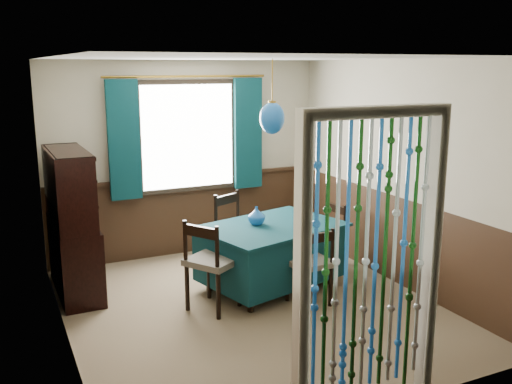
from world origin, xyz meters
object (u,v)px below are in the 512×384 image
chair_left (211,262)px  vase_table (256,216)px  dining_table (271,251)px  chair_right (327,234)px  pendant_lamp (272,118)px  chair_far (237,230)px  sideboard (73,243)px  bowl_shelf (79,198)px  vase_sideboard (73,208)px  chair_near (311,264)px

chair_left → vase_table: (0.68, 0.37, 0.31)m
dining_table → chair_right: size_ratio=2.12×
chair_left → pendant_lamp: bearing=76.2°
chair_far → chair_right: size_ratio=1.17×
chair_far → chair_left: size_ratio=1.00×
chair_right → vase_table: size_ratio=4.38×
chair_right → sideboard: bearing=72.6°
bowl_shelf → vase_sideboard: size_ratio=1.25×
chair_far → sideboard: 1.88m
pendant_lamp → vase_table: (-0.14, 0.09, -1.08)m
chair_far → bowl_shelf: 1.91m
chair_far → vase_sideboard: 1.90m
chair_near → chair_left: bearing=160.8°
dining_table → chair_right: 0.92m
dining_table → chair_far: (-0.13, 0.66, 0.08)m
chair_near → pendant_lamp: size_ratio=1.08×
bowl_shelf → chair_near: bearing=-28.8°
dining_table → chair_near: chair_near is taller
chair_far → chair_right: chair_far is taller
chair_right → sideboard: sideboard is taller
chair_right → vase_sideboard: 2.98m
sideboard → chair_far: bearing=-4.6°
chair_left → sideboard: sideboard is taller
chair_near → chair_right: (0.74, 0.85, -0.02)m
chair_near → pendant_lamp: (-0.15, 0.60, 1.45)m
chair_left → pendant_lamp: pendant_lamp is taller
chair_right → chair_near: bearing=132.2°
dining_table → chair_far: size_ratio=1.82×
dining_table → chair_near: bearing=-90.5°
sideboard → vase_sideboard: sideboard is taller
dining_table → bowl_shelf: 2.13m
pendant_lamp → vase_table: pendant_lamp is taller
sideboard → vase_sideboard: bearing=78.3°
dining_table → chair_right: bearing=1.3°
chair_far → vase_sideboard: bearing=-38.2°
dining_table → vase_sideboard: size_ratio=10.31×
chair_near → sideboard: 2.56m
vase_table → chair_right: bearing=8.8°
chair_right → pendant_lamp: (-0.89, -0.25, 1.46)m
chair_near → chair_right: chair_near is taller
bowl_shelf → chair_far: bearing=3.4°
pendant_lamp → chair_near: bearing=-75.8°
chair_far → pendant_lamp: pendant_lamp is taller
chair_left → sideboard: 1.59m
dining_table → bowl_shelf: bowl_shelf is taller
chair_left → chair_far: bearing=111.2°
chair_left → vase_table: bearing=86.1°
chair_right → pendant_lamp: bearing=98.9°
bowl_shelf → dining_table: bearing=-15.8°
pendant_lamp → chair_right: bearing=15.9°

